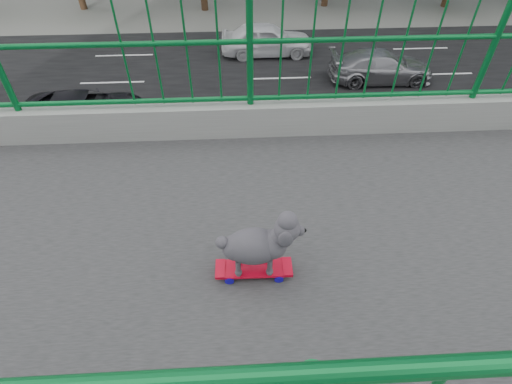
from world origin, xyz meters
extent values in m
cube|color=black|center=(-13.00, 0.00, 0.01)|extent=(18.00, 90.00, 0.02)
cube|color=gray|center=(-1.40, 0.00, 7.15)|extent=(0.20, 24.00, 0.30)
cylinder|color=#0B682D|center=(-1.40, 0.00, 7.85)|extent=(0.04, 24.00, 0.04)
cylinder|color=#0B682D|center=(-1.40, 0.00, 7.85)|extent=(0.06, 0.06, 1.10)
cube|color=red|center=(0.19, -2.05, 7.06)|extent=(0.15, 0.48, 0.02)
cube|color=#99999E|center=(0.19, -2.21, 7.04)|extent=(0.09, 0.03, 0.02)
cylinder|color=#1408B3|center=(0.13, -2.20, 7.03)|extent=(0.03, 0.06, 0.06)
sphere|color=yellow|center=(0.13, -2.20, 7.03)|extent=(0.02, 0.02, 0.02)
cylinder|color=#1408B3|center=(0.25, -2.21, 7.03)|extent=(0.03, 0.06, 0.06)
sphere|color=yellow|center=(0.25, -2.21, 7.03)|extent=(0.02, 0.02, 0.02)
cube|color=#99999E|center=(0.19, -1.90, 7.04)|extent=(0.09, 0.03, 0.02)
cylinder|color=#1408B3|center=(0.13, -1.90, 7.03)|extent=(0.03, 0.06, 0.06)
sphere|color=yellow|center=(0.13, -1.90, 7.03)|extent=(0.02, 0.02, 0.02)
cylinder|color=#1408B3|center=(0.25, -1.90, 7.03)|extent=(0.03, 0.06, 0.06)
sphere|color=yellow|center=(0.25, -1.90, 7.03)|extent=(0.02, 0.02, 0.02)
ellipsoid|color=#312E34|center=(0.19, -2.05, 7.28)|extent=(0.22, 0.34, 0.23)
sphere|color=#312E34|center=(0.19, -1.86, 7.42)|extent=(0.15, 0.15, 0.15)
sphere|color=black|center=(0.19, -1.76, 7.40)|extent=(0.03, 0.03, 0.03)
sphere|color=#312E34|center=(0.19, -2.24, 7.32)|extent=(0.08, 0.08, 0.08)
cylinder|color=#312E34|center=(0.14, -1.95, 7.14)|extent=(0.03, 0.03, 0.14)
cylinder|color=#312E34|center=(0.24, -1.96, 7.14)|extent=(0.03, 0.03, 0.14)
cylinder|color=#312E34|center=(0.14, -2.15, 7.14)|extent=(0.03, 0.03, 0.14)
cylinder|color=#312E34|center=(0.24, -2.15, 7.14)|extent=(0.03, 0.03, 0.14)
imported|color=silver|center=(-9.20, 0.11, 0.72)|extent=(1.53, 4.40, 1.45)
imported|color=black|center=(-12.40, -8.15, 0.69)|extent=(2.28, 4.95, 1.38)
imported|color=gray|center=(-15.60, 4.70, 0.70)|extent=(1.97, 4.84, 1.41)
imported|color=silver|center=(-18.80, -0.46, 0.80)|extent=(1.89, 4.70, 1.60)
camera|label=1|loc=(1.69, -2.12, 9.12)|focal=27.91mm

